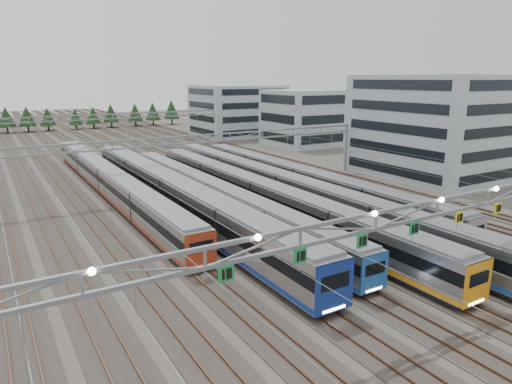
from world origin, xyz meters
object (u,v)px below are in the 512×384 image
depot_bldg_mid (302,118)px  depot_bldg_north (238,111)px  train_d (260,195)px  depot_bldg_south (433,126)px  train_c (216,196)px  gantry_near (438,211)px  gantry_far (113,121)px  train_b (173,194)px  train_e (285,188)px  train_a (108,180)px  gantry_mid (194,146)px  train_f (301,180)px

depot_bldg_mid → depot_bldg_north: 24.46m
train_d → depot_bldg_north: size_ratio=2.56×
depot_bldg_south → depot_bldg_mid: (2.22, 38.55, -1.61)m
depot_bldg_mid → train_c: bearing=-136.5°
gantry_near → gantry_far: size_ratio=1.00×
train_b → train_d: bearing=-29.1°
train_e → depot_bldg_north: bearing=66.0°
train_a → train_b: size_ratio=1.05×
train_e → gantry_near: gantry_near is taller
train_e → depot_bldg_south: size_ratio=2.94×
depot_bldg_south → depot_bldg_mid: size_ratio=1.38×
gantry_mid → depot_bldg_south: (37.60, -9.80, 1.64)m
gantry_mid → depot_bldg_south: bearing=-14.6°
depot_bldg_north → train_e: bearing=-114.0°
train_a → train_b: 13.36m
train_c → depot_bldg_mid: size_ratio=3.25×
depot_bldg_mid → train_b: bearing=-141.0°
train_d → gantry_near: gantry_near is taller
train_b → gantry_far: 54.54m
gantry_near → depot_bldg_north: 99.73m
train_a → train_f: same height
train_e → gantry_mid: 14.91m
train_a → train_b: (4.50, -12.57, 0.27)m
gantry_mid → train_b: bearing=-127.0°
depot_bldg_mid → gantry_near: bearing=-120.1°
train_f → depot_bldg_mid: 48.28m
gantry_near → depot_bldg_south: size_ratio=2.56×
train_c → train_e: 9.12m
train_b → train_c: train_b is taller
train_f → gantry_mid: gantry_mid is taller
gantry_far → depot_bldg_south: depot_bldg_south is taller
train_b → train_e: size_ratio=0.90×
train_d → depot_bldg_north: 75.03m
train_a → train_c: 17.26m
gantry_near → depot_bldg_north: depot_bldg_north is taller
gantry_far → depot_bldg_south: size_ratio=2.56×
train_a → train_c: train_a is taller
depot_bldg_north → depot_bldg_mid: bearing=-80.8°
train_a → train_f: 26.25m
train_b → train_e: bearing=-15.0°
train_c → gantry_near: (2.20, -29.00, 5.12)m
train_d → depot_bldg_mid: 57.07m
train_c → gantry_mid: size_ratio=0.92×
train_e → train_f: train_e is taller
train_a → gantry_mid: 12.58m
train_a → depot_bldg_mid: (51.07, 25.15, 4.36)m
train_d → train_f: size_ratio=1.08×
train_b → train_d: size_ratio=1.03×
train_d → gantry_mid: 14.80m
train_b → depot_bldg_mid: (46.57, 37.72, 4.08)m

